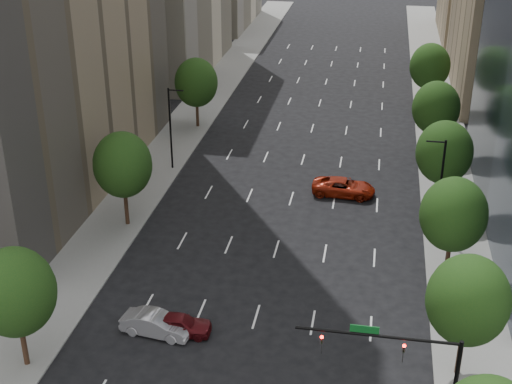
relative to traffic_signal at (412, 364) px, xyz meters
The scene contains 16 objects.
sidewalk_left 40.05m from the traffic_signal, 130.94° to the left, with size 6.00×200.00×0.15m, color slate.
sidewalk_right 30.84m from the traffic_signal, 80.59° to the left, with size 6.00×200.00×0.15m, color slate.
tree_right_1 6.96m from the traffic_signal, 59.96° to the left, with size 5.20×5.20×8.75m.
tree_right_2 18.34m from the traffic_signal, 79.09° to the left, with size 5.20×5.20×8.61m.
tree_right_3 30.21m from the traffic_signal, 83.40° to the left, with size 5.20×5.20×8.89m.
tree_right_4 44.14m from the traffic_signal, 85.49° to the left, with size 5.20×5.20×8.46m.
tree_right_5 60.11m from the traffic_signal, 86.69° to the left, with size 5.20×5.20×8.75m.
tree_left_0 24.62m from the traffic_signal, behind, with size 5.20×5.20×8.75m.
tree_left_1 32.96m from the traffic_signal, 138.11° to the left, with size 5.20×5.20×8.97m.
tree_left_2 53.91m from the traffic_signal, 117.07° to the left, with size 5.20×5.20×8.68m.
streetlight_rn 25.17m from the traffic_signal, 83.37° to the left, with size 1.70×0.20×9.00m.
streetlight_ln 42.42m from the traffic_signal, 124.40° to the left, with size 1.70×0.20×9.00m.
traffic_signal is the anchor object (origin of this frame).
car_maroon 17.62m from the traffic_signal, 155.49° to the left, with size 1.87×4.64×1.58m, color #4C0C10.
car_silver 18.87m from the traffic_signal, 158.35° to the left, with size 1.76×5.06×1.67m, color #A5A5AA.
car_red_far 32.48m from the traffic_signal, 99.95° to the left, with size 2.85×6.19×1.72m, color maroon.
Camera 1 is at (7.49, -2.55, 30.79)m, focal length 50.10 mm.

